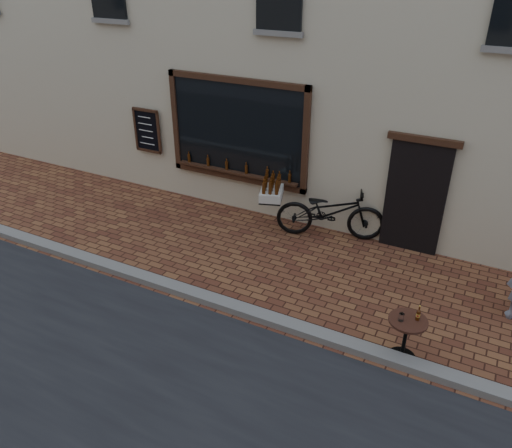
% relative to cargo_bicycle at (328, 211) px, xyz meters
% --- Properties ---
extents(ground, '(90.00, 90.00, 0.00)m').
position_rel_cargo_bicycle_xyz_m(ground, '(-0.31, -3.19, -0.58)').
color(ground, '#54281B').
rests_on(ground, ground).
extents(kerb, '(90.00, 0.25, 0.12)m').
position_rel_cargo_bicycle_xyz_m(kerb, '(-0.31, -2.99, -0.52)').
color(kerb, slate).
rests_on(kerb, ground).
extents(cargo_bicycle, '(2.60, 1.44, 1.22)m').
position_rel_cargo_bicycle_xyz_m(cargo_bicycle, '(0.00, 0.00, 0.00)').
color(cargo_bicycle, black).
rests_on(cargo_bicycle, ground).
extents(bistro_table, '(0.55, 0.55, 0.94)m').
position_rel_cargo_bicycle_xyz_m(bistro_table, '(2.19, -2.84, -0.08)').
color(bistro_table, black).
rests_on(bistro_table, ground).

